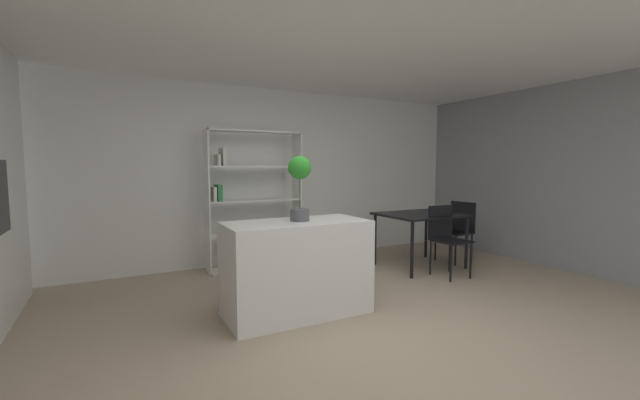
# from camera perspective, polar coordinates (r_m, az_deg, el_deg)

# --- Properties ---
(ground_plane) EXTENTS (9.86, 9.86, 0.00)m
(ground_plane) POSITION_cam_1_polar(r_m,az_deg,el_deg) (3.71, 8.44, -18.30)
(ground_plane) COLOR tan
(ceiling_slab) EXTENTS (7.16, 6.00, 0.06)m
(ceiling_slab) POSITION_cam_1_polar(r_m,az_deg,el_deg) (3.62, 9.02, 24.17)
(ceiling_slab) COLOR white
(ceiling_slab) RESTS_ON ground_plane
(back_partition) EXTENTS (7.16, 0.06, 2.63)m
(back_partition) POSITION_cam_1_polar(r_m,az_deg,el_deg) (6.06, -8.30, 3.48)
(back_partition) COLOR white
(back_partition) RESTS_ON ground_plane
(right_partition_gray) EXTENTS (0.06, 6.00, 2.63)m
(right_partition_gray) POSITION_cam_1_polar(r_m,az_deg,el_deg) (6.23, 35.99, 2.63)
(right_partition_gray) COLOR gray
(right_partition_gray) RESTS_ON ground_plane
(kitchen_island) EXTENTS (1.40, 0.66, 0.93)m
(kitchen_island) POSITION_cam_1_polar(r_m,az_deg,el_deg) (3.93, -3.40, -9.82)
(kitchen_island) COLOR white
(kitchen_island) RESTS_ON ground_plane
(potted_plant_on_island) EXTENTS (0.23, 0.23, 0.64)m
(potted_plant_on_island) POSITION_cam_1_polar(r_m,az_deg,el_deg) (3.83, -2.98, 2.87)
(potted_plant_on_island) COLOR #4C4C51
(potted_plant_on_island) RESTS_ON kitchen_island
(open_bookshelf) EXTENTS (1.36, 0.33, 1.96)m
(open_bookshelf) POSITION_cam_1_polar(r_m,az_deg,el_deg) (5.64, -10.06, 0.33)
(open_bookshelf) COLOR white
(open_bookshelf) RESTS_ON ground_plane
(dining_table) EXTENTS (1.12, 0.93, 0.78)m
(dining_table) POSITION_cam_1_polar(r_m,az_deg,el_deg) (5.84, 14.39, -2.66)
(dining_table) COLOR black
(dining_table) RESTS_ON ground_plane
(dining_chair_near) EXTENTS (0.42, 0.45, 0.93)m
(dining_chair_near) POSITION_cam_1_polar(r_m,az_deg,el_deg) (5.52, 17.83, -4.72)
(dining_chair_near) COLOR black
(dining_chair_near) RESTS_ON ground_plane
(dining_chair_window_side) EXTENTS (0.44, 0.47, 0.91)m
(dining_chair_window_side) POSITION_cam_1_polar(r_m,az_deg,el_deg) (6.41, 19.48, -3.57)
(dining_chair_window_side) COLOR black
(dining_chair_window_side) RESTS_ON ground_plane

